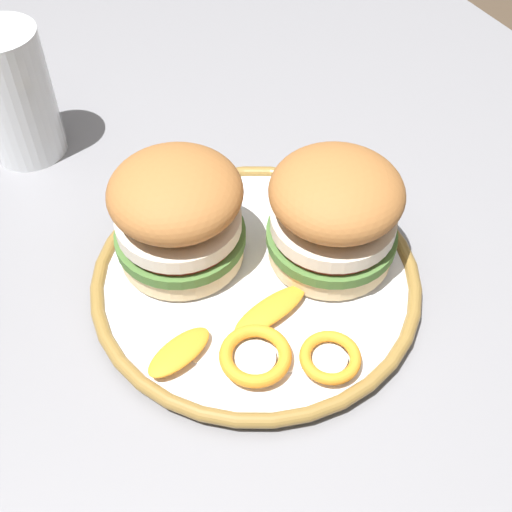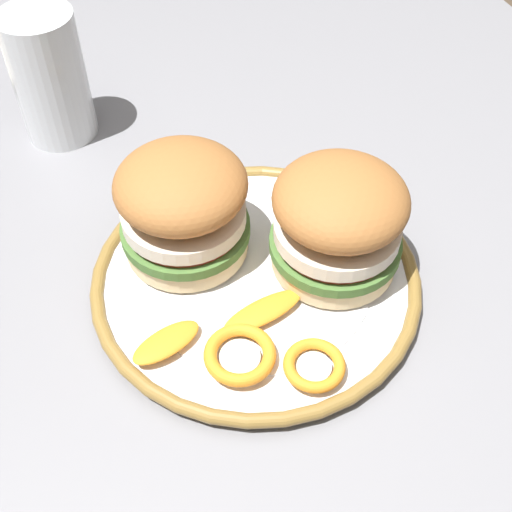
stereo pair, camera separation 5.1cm
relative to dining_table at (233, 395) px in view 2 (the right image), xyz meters
The scene contains 9 objects.
dining_table is the anchor object (origin of this frame).
dinner_plate 0.11m from the dining_table, 141.24° to the left, with size 0.29×0.29×0.02m.
sandwich_half_left 0.18m from the dining_table, behind, with size 0.15×0.15×0.10m.
sandwich_half_right 0.19m from the dining_table, 110.83° to the left, with size 0.15×0.15×0.10m.
orange_peel_curled 0.13m from the dining_table, 43.10° to the left, with size 0.06×0.06×0.01m.
orange_peel_strip_long 0.12m from the dining_table, 95.69° to the right, with size 0.04×0.07×0.01m.
orange_peel_strip_short 0.11m from the dining_table, 103.45° to the left, with size 0.04×0.08×0.01m.
orange_peel_small_curl 0.11m from the dining_table, ahead, with size 0.08×0.08×0.01m.
drinking_glass 0.37m from the dining_table, 165.74° to the right, with size 0.08×0.08×0.14m.
Camera 2 is at (0.30, -0.08, 1.21)m, focal length 46.77 mm.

